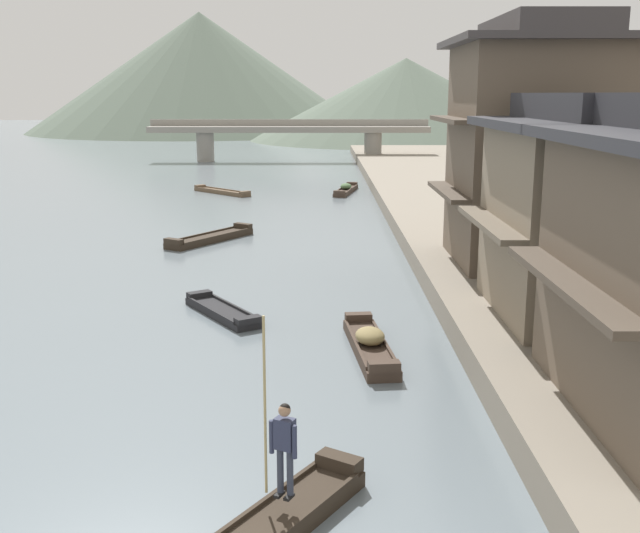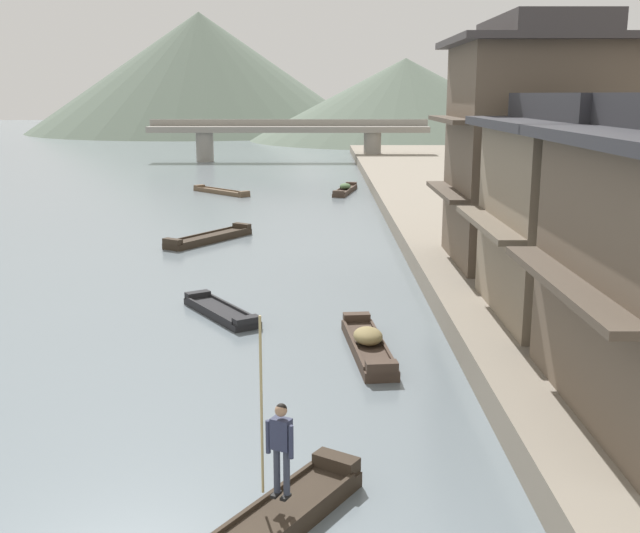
# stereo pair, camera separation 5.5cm
# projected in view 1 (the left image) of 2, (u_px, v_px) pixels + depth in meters

# --- Properties ---
(riverbank_right) EXTENTS (18.00, 110.00, 0.81)m
(riverbank_right) POSITION_uv_depth(u_px,v_px,m) (567.00, 223.00, 39.37)
(riverbank_right) COLOR gray
(riverbank_right) RESTS_ON ground
(boatman_person) EXTENTS (0.54, 0.36, 3.04)m
(boatman_person) POSITION_uv_depth(u_px,v_px,m) (284.00, 439.00, 12.21)
(boatman_person) COLOR black
(boatman_person) RESTS_ON boat_foreground_poled
(boat_moored_nearest) EXTENTS (4.47, 4.53, 0.40)m
(boat_moored_nearest) POSITION_uv_depth(u_px,v_px,m) (223.00, 192.00, 54.28)
(boat_moored_nearest) COLOR brown
(boat_moored_nearest) RESTS_ON ground
(boat_moored_second) EXTENTS (3.77, 5.02, 0.52)m
(boat_moored_second) POSITION_uv_depth(u_px,v_px,m) (211.00, 238.00, 36.67)
(boat_moored_second) COLOR #33281E
(boat_moored_second) RESTS_ON ground
(boat_moored_third) EXTENTS (2.85, 3.74, 0.40)m
(boat_moored_third) POSITION_uv_depth(u_px,v_px,m) (223.00, 311.00, 24.40)
(boat_moored_third) COLOR #232326
(boat_moored_third) RESTS_ON ground
(boat_moored_far) EXTENTS (1.99, 5.68, 0.68)m
(boat_moored_far) POSITION_uv_depth(u_px,v_px,m) (347.00, 190.00, 54.68)
(boat_moored_far) COLOR #423328
(boat_moored_far) RESTS_ON ground
(boat_midriver_drifting) EXTENTS (1.33, 4.66, 0.70)m
(boat_midriver_drifting) POSITION_uv_depth(u_px,v_px,m) (371.00, 344.00, 20.86)
(boat_midriver_drifting) COLOR #423328
(boat_midriver_drifting) RESTS_ON ground
(house_waterfront_second) EXTENTS (5.51, 6.69, 6.14)m
(house_waterfront_second) POSITION_uv_depth(u_px,v_px,m) (582.00, 209.00, 21.09)
(house_waterfront_second) COLOR #7F705B
(house_waterfront_second) RESTS_ON riverbank_right
(house_waterfront_tall) EXTENTS (6.80, 6.55, 8.74)m
(house_waterfront_tall) POSITION_uv_depth(u_px,v_px,m) (538.00, 145.00, 27.65)
(house_waterfront_tall) COLOR brown
(house_waterfront_tall) RESTS_ON riverbank_right
(stone_bridge) EXTENTS (29.11, 2.40, 4.32)m
(stone_bridge) POSITION_uv_depth(u_px,v_px,m) (290.00, 134.00, 79.33)
(stone_bridge) COLOR gray
(stone_bridge) RESTS_ON ground
(hill_far_west) EXTENTS (63.51, 63.51, 21.54)m
(hill_far_west) POSITION_uv_depth(u_px,v_px,m) (202.00, 72.00, 141.85)
(hill_far_west) COLOR #5B6B5B
(hill_far_west) RESTS_ON ground
(hill_far_centre) EXTENTS (47.34, 47.34, 12.16)m
(hill_far_centre) POSITION_uv_depth(u_px,v_px,m) (406.00, 99.00, 115.92)
(hill_far_centre) COLOR #5B6B5B
(hill_far_centre) RESTS_ON ground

